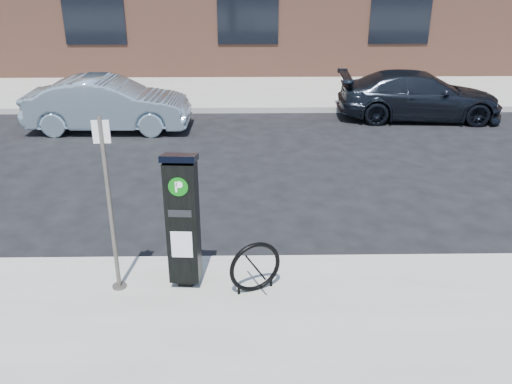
{
  "coord_description": "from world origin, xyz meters",
  "views": [
    {
      "loc": [
        -0.04,
        -6.47,
        3.98
      ],
      "look_at": [
        0.08,
        0.5,
        0.92
      ],
      "focal_mm": 38.0,
      "sensor_mm": 36.0,
      "label": 1
    }
  ],
  "objects_px": {
    "car_silver": "(108,104)",
    "car_dark": "(419,95)",
    "sign_pole": "(110,208)",
    "parking_kiosk": "(183,219)",
    "bike_rack": "(255,267)"
  },
  "relations": [
    {
      "from": "car_silver",
      "to": "sign_pole",
      "type": "bearing_deg",
      "value": -165.51
    },
    {
      "from": "parking_kiosk",
      "to": "bike_rack",
      "type": "bearing_deg",
      "value": -7.8
    },
    {
      "from": "car_silver",
      "to": "car_dark",
      "type": "height_order",
      "value": "car_silver"
    },
    {
      "from": "sign_pole",
      "to": "car_silver",
      "type": "xyz_separation_m",
      "value": [
        -1.76,
        7.19,
        -0.6
      ]
    },
    {
      "from": "parking_kiosk",
      "to": "bike_rack",
      "type": "xyz_separation_m",
      "value": [
        0.87,
        -0.18,
        -0.58
      ]
    },
    {
      "from": "parking_kiosk",
      "to": "sign_pole",
      "type": "bearing_deg",
      "value": -170.37
    },
    {
      "from": "car_dark",
      "to": "car_silver",
      "type": "bearing_deg",
      "value": 99.91
    },
    {
      "from": "car_silver",
      "to": "car_dark",
      "type": "xyz_separation_m",
      "value": [
        7.88,
        0.91,
        -0.04
      ]
    },
    {
      "from": "car_silver",
      "to": "bike_rack",
      "type": "bearing_deg",
      "value": -153.84
    },
    {
      "from": "bike_rack",
      "to": "car_silver",
      "type": "distance_m",
      "value": 8.07
    },
    {
      "from": "sign_pole",
      "to": "car_dark",
      "type": "height_order",
      "value": "sign_pole"
    },
    {
      "from": "parking_kiosk",
      "to": "car_silver",
      "type": "height_order",
      "value": "parking_kiosk"
    },
    {
      "from": "parking_kiosk",
      "to": "car_dark",
      "type": "bearing_deg",
      "value": 60.32
    },
    {
      "from": "sign_pole",
      "to": "bike_rack",
      "type": "height_order",
      "value": "sign_pole"
    },
    {
      "from": "sign_pole",
      "to": "bike_rack",
      "type": "relative_size",
      "value": 3.3
    }
  ]
}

